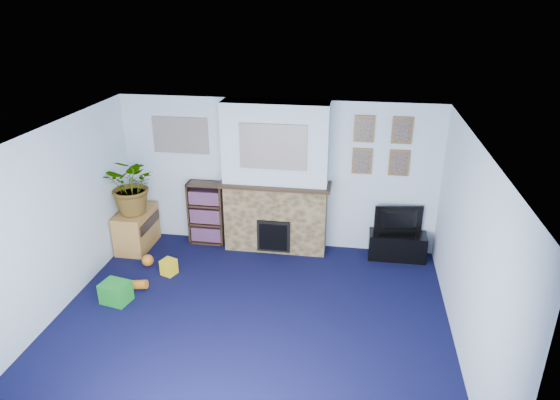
% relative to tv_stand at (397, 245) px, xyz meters
% --- Properties ---
extents(floor, '(5.00, 4.50, 0.01)m').
position_rel_tv_stand_xyz_m(floor, '(-1.92, -2.03, -0.22)').
color(floor, '#0D0F34').
rests_on(floor, ground).
extents(ceiling, '(5.00, 4.50, 0.01)m').
position_rel_tv_stand_xyz_m(ceiling, '(-1.92, -2.03, 2.17)').
color(ceiling, white).
rests_on(ceiling, wall_back).
extents(wall_back, '(5.00, 0.04, 2.40)m').
position_rel_tv_stand_xyz_m(wall_back, '(-1.92, 0.22, 0.97)').
color(wall_back, silver).
rests_on(wall_back, ground).
extents(wall_front, '(5.00, 0.04, 2.40)m').
position_rel_tv_stand_xyz_m(wall_front, '(-1.92, -4.28, 0.97)').
color(wall_front, silver).
rests_on(wall_front, ground).
extents(wall_left, '(0.04, 4.50, 2.40)m').
position_rel_tv_stand_xyz_m(wall_left, '(-4.42, -2.03, 0.97)').
color(wall_left, silver).
rests_on(wall_left, ground).
extents(wall_right, '(0.04, 4.50, 2.40)m').
position_rel_tv_stand_xyz_m(wall_right, '(0.58, -2.03, 0.97)').
color(wall_right, silver).
rests_on(wall_right, ground).
extents(chimney_breast, '(1.72, 0.50, 2.40)m').
position_rel_tv_stand_xyz_m(chimney_breast, '(-1.92, 0.02, 0.96)').
color(chimney_breast, brown).
rests_on(chimney_breast, ground).
extents(collage_main, '(1.00, 0.03, 0.68)m').
position_rel_tv_stand_xyz_m(collage_main, '(-1.92, -0.19, 1.56)').
color(collage_main, gray).
rests_on(collage_main, chimney_breast).
extents(collage_left, '(0.90, 0.03, 0.58)m').
position_rel_tv_stand_xyz_m(collage_left, '(-3.47, 0.21, 1.55)').
color(collage_left, gray).
rests_on(collage_left, wall_back).
extents(portrait_tl, '(0.30, 0.03, 0.40)m').
position_rel_tv_stand_xyz_m(portrait_tl, '(-0.62, 0.20, 1.77)').
color(portrait_tl, brown).
rests_on(portrait_tl, wall_back).
extents(portrait_tr, '(0.30, 0.03, 0.40)m').
position_rel_tv_stand_xyz_m(portrait_tr, '(-0.07, 0.20, 1.77)').
color(portrait_tr, brown).
rests_on(portrait_tr, wall_back).
extents(portrait_bl, '(0.30, 0.03, 0.40)m').
position_rel_tv_stand_xyz_m(portrait_bl, '(-0.62, 0.20, 1.27)').
color(portrait_bl, brown).
rests_on(portrait_bl, wall_back).
extents(portrait_br, '(0.30, 0.03, 0.40)m').
position_rel_tv_stand_xyz_m(portrait_br, '(-0.07, 0.20, 1.27)').
color(portrait_br, brown).
rests_on(portrait_br, wall_back).
extents(tv_stand, '(0.88, 0.37, 0.42)m').
position_rel_tv_stand_xyz_m(tv_stand, '(0.00, 0.00, 0.00)').
color(tv_stand, black).
rests_on(tv_stand, ground).
extents(television, '(0.75, 0.21, 0.43)m').
position_rel_tv_stand_xyz_m(television, '(0.00, 0.02, 0.40)').
color(television, black).
rests_on(television, tv_stand).
extents(bookshelf, '(0.58, 0.28, 1.05)m').
position_rel_tv_stand_xyz_m(bookshelf, '(-3.08, 0.08, 0.28)').
color(bookshelf, '#312012').
rests_on(bookshelf, ground).
extents(sideboard, '(0.45, 0.82, 0.64)m').
position_rel_tv_stand_xyz_m(sideboard, '(-4.16, -0.28, 0.12)').
color(sideboard, '#B9833B').
rests_on(sideboard, ground).
extents(potted_plant, '(0.87, 0.76, 0.94)m').
position_rel_tv_stand_xyz_m(potted_plant, '(-4.11, -0.33, 0.88)').
color(potted_plant, '#26661E').
rests_on(potted_plant, sideboard).
extents(mantel_clock, '(0.11, 0.06, 0.15)m').
position_rel_tv_stand_xyz_m(mantel_clock, '(-1.99, -0.03, 1.00)').
color(mantel_clock, gold).
rests_on(mantel_clock, chimney_breast).
extents(mantel_candle, '(0.05, 0.05, 0.16)m').
position_rel_tv_stand_xyz_m(mantel_candle, '(-1.69, -0.03, 1.01)').
color(mantel_candle, '#B2BFC6').
rests_on(mantel_candle, chimney_breast).
extents(mantel_teddy, '(0.12, 0.12, 0.12)m').
position_rel_tv_stand_xyz_m(mantel_teddy, '(-2.47, -0.03, 0.99)').
color(mantel_teddy, gray).
rests_on(mantel_teddy, chimney_breast).
extents(mantel_can, '(0.05, 0.05, 0.11)m').
position_rel_tv_stand_xyz_m(mantel_can, '(-1.24, -0.03, 0.99)').
color(mantel_can, yellow).
rests_on(mantel_can, chimney_breast).
extents(green_crate, '(0.41, 0.35, 0.29)m').
position_rel_tv_stand_xyz_m(green_crate, '(-3.80, -1.82, -0.08)').
color(green_crate, '#198C26').
rests_on(green_crate, ground).
extents(toy_ball, '(0.18, 0.18, 0.18)m').
position_rel_tv_stand_xyz_m(toy_ball, '(-3.76, -0.85, -0.13)').
color(toy_ball, orange).
rests_on(toy_ball, ground).
extents(toy_block, '(0.25, 0.25, 0.23)m').
position_rel_tv_stand_xyz_m(toy_block, '(-3.35, -1.03, -0.11)').
color(toy_block, yellow).
rests_on(toy_block, ground).
extents(toy_tube, '(0.30, 0.13, 0.17)m').
position_rel_tv_stand_xyz_m(toy_tube, '(-3.65, -1.49, -0.15)').
color(toy_tube, orange).
rests_on(toy_tube, ground).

